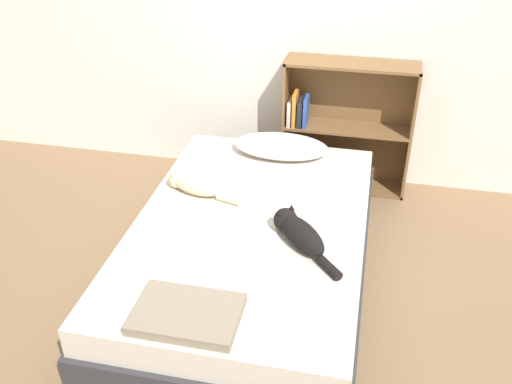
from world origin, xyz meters
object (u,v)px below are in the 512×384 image
cat_light (195,184)px  cat_dark (298,232)px  pillow (281,146)px  bookshelf (343,123)px  bed (250,251)px

cat_light → cat_dark: bearing=168.1°
pillow → cat_light: bearing=-125.4°
cat_light → cat_dark: cat_dark is taller
cat_light → cat_dark: (0.69, -0.37, 0.01)m
cat_light → bookshelf: bearing=-111.7°
cat_light → cat_dark: size_ratio=1.09×
pillow → bookshelf: bearing=48.7°
cat_light → bookshelf: bookshelf is taller
cat_dark → bookshelf: (0.12, 1.41, 0.00)m
bed → cat_light: bearing=149.6°
bed → cat_dark: bearing=-25.1°
cat_dark → bookshelf: bookshelf is taller
bed → cat_dark: cat_dark is taller
cat_dark → bookshelf: size_ratio=0.46×
cat_light → bookshelf: (0.81, 1.04, 0.01)m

